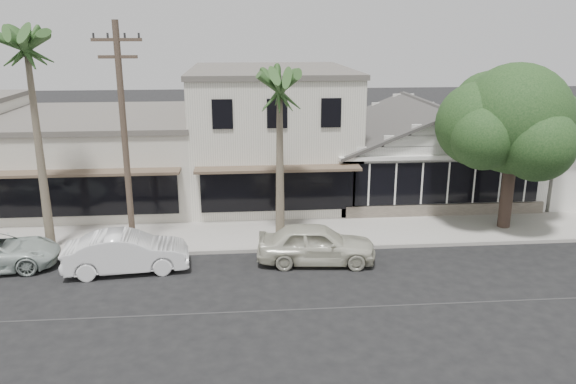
{
  "coord_description": "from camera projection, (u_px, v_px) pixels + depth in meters",
  "views": [
    {
      "loc": [
        -4.64,
        -16.15,
        8.66
      ],
      "look_at": [
        -2.73,
        6.0,
        2.2
      ],
      "focal_mm": 35.0,
      "sensor_mm": 36.0,
      "label": 1
    }
  ],
  "objects": [
    {
      "name": "ground",
      "position": [
        387.0,
        306.0,
        18.25
      ],
      "size": [
        140.0,
        140.0,
        0.0
      ],
      "primitive_type": "plane",
      "color": "black",
      "rests_on": "ground"
    },
    {
      "name": "sidewalk_north",
      "position": [
        164.0,
        238.0,
        24.03
      ],
      "size": [
        90.0,
        3.5,
        0.15
      ],
      "primitive_type": "cube",
      "color": "#9E9991",
      "rests_on": "ground"
    },
    {
      "name": "corner_shop",
      "position": [
        422.0,
        147.0,
        29.87
      ],
      "size": [
        10.4,
        8.6,
        5.1
      ],
      "color": "white",
      "rests_on": "ground"
    },
    {
      "name": "side_cottage",
      "position": [
        576.0,
        169.0,
        29.92
      ],
      "size": [
        6.0,
        6.0,
        3.0
      ],
      "primitive_type": "cube",
      "color": "white",
      "rests_on": "ground"
    },
    {
      "name": "row_building_near",
      "position": [
        271.0,
        134.0,
        30.01
      ],
      "size": [
        8.0,
        10.0,
        6.5
      ],
      "primitive_type": "cube",
      "color": "silver",
      "rests_on": "ground"
    },
    {
      "name": "row_building_midnear",
      "position": [
        101.0,
        159.0,
        29.59
      ],
      "size": [
        10.0,
        10.0,
        4.2
      ],
      "primitive_type": "cube",
      "color": "beige",
      "rests_on": "ground"
    },
    {
      "name": "utility_pole",
      "position": [
        124.0,
        136.0,
        21.15
      ],
      "size": [
        1.8,
        0.24,
        9.0
      ],
      "color": "brown",
      "rests_on": "ground"
    },
    {
      "name": "car_0",
      "position": [
        316.0,
        244.0,
        21.46
      ],
      "size": [
        4.66,
        2.22,
        1.54
      ],
      "primitive_type": "imported",
      "rotation": [
        0.0,
        0.0,
        1.48
      ],
      "color": "beige",
      "rests_on": "ground"
    },
    {
      "name": "car_1",
      "position": [
        127.0,
        252.0,
        20.72
      ],
      "size": [
        4.65,
        2.03,
        1.48
      ],
      "primitive_type": "imported",
      "rotation": [
        0.0,
        0.0,
        1.68
      ],
      "color": "white",
      "rests_on": "ground"
    },
    {
      "name": "shade_tree",
      "position": [
        511.0,
        122.0,
        24.08
      ],
      "size": [
        6.64,
        6.0,
        7.37
      ],
      "rotation": [
        0.0,
        0.0,
        0.04
      ],
      "color": "#413027",
      "rests_on": "ground"
    },
    {
      "name": "palm_east",
      "position": [
        280.0,
        87.0,
        21.92
      ],
      "size": [
        3.38,
        3.38,
        7.67
      ],
      "color": "#726651",
      "rests_on": "ground"
    },
    {
      "name": "palm_mid",
      "position": [
        26.0,
        49.0,
        20.49
      ],
      "size": [
        3.12,
        3.12,
        9.24
      ],
      "color": "#726651",
      "rests_on": "ground"
    }
  ]
}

